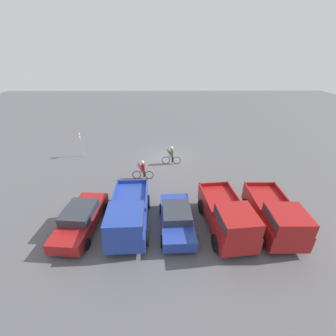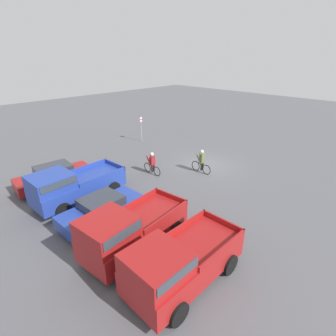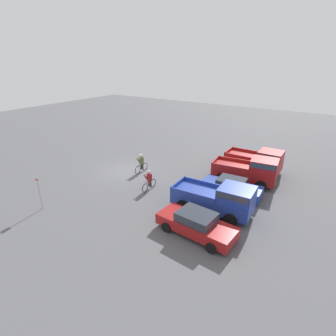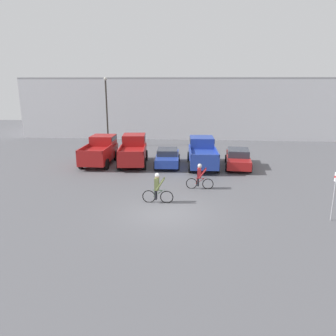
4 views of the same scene
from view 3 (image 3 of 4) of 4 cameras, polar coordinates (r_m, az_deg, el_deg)
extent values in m
plane|color=#56565B|center=(24.48, -9.09, -0.53)|extent=(80.00, 80.00, 0.00)
cube|color=maroon|center=(24.99, 17.98, 1.26)|extent=(2.09, 4.84, 1.00)
cube|color=maroon|center=(24.40, 21.47, 2.51)|extent=(1.90, 1.94, 0.79)
cube|color=#333D47|center=(24.34, 21.53, 2.90)|extent=(1.97, 1.79, 0.35)
cube|color=maroon|center=(25.92, 16.74, 3.65)|extent=(0.10, 2.90, 0.25)
cube|color=maroon|center=(24.13, 15.31, 2.40)|extent=(0.10, 2.90, 0.25)
cube|color=maroon|center=(25.43, 13.05, 3.67)|extent=(2.06, 0.09, 0.25)
cylinder|color=black|center=(25.80, 21.68, 0.32)|extent=(0.22, 0.84, 0.83)
cylinder|color=black|center=(23.92, 20.56, -1.24)|extent=(0.22, 0.84, 0.83)
cylinder|color=black|center=(26.45, 15.42, 1.69)|extent=(0.22, 0.84, 0.83)
cylinder|color=black|center=(24.62, 13.86, 0.27)|extent=(0.22, 0.84, 0.83)
cube|color=maroon|center=(22.45, 16.16, -0.92)|extent=(2.50, 5.20, 0.97)
cube|color=maroon|center=(21.92, 20.25, 0.61)|extent=(2.03, 2.18, 0.90)
cube|color=#333D47|center=(21.85, 20.32, 1.09)|extent=(2.07, 2.03, 0.39)
cube|color=maroon|center=(23.27, 14.41, 1.74)|extent=(0.39, 3.00, 0.25)
cube|color=maroon|center=(21.53, 13.20, 0.13)|extent=(0.39, 3.00, 0.25)
cube|color=maroon|center=(22.74, 10.26, 1.61)|extent=(1.99, 0.28, 0.25)
cylinder|color=black|center=(23.35, 20.27, -1.72)|extent=(0.31, 0.90, 0.88)
cylinder|color=black|center=(21.53, 19.50, -3.69)|extent=(0.31, 0.90, 0.88)
cylinder|color=black|center=(23.81, 12.91, -0.37)|extent=(0.31, 0.90, 0.88)
cylinder|color=black|center=(22.03, 11.55, -2.18)|extent=(0.31, 0.90, 0.88)
cube|color=#233D9E|center=(20.13, 13.56, -4.35)|extent=(1.96, 4.44, 0.64)
cube|color=#2D333D|center=(19.89, 13.70, -2.95)|extent=(1.68, 2.03, 0.45)
cylinder|color=black|center=(20.75, 17.93, -4.87)|extent=(0.21, 0.65, 0.65)
cylinder|color=black|center=(19.20, 16.65, -7.04)|extent=(0.21, 0.65, 0.65)
cylinder|color=black|center=(21.39, 10.68, -3.24)|extent=(0.21, 0.65, 0.65)
cylinder|color=black|center=(19.89, 8.85, -5.20)|extent=(0.21, 0.65, 0.65)
cube|color=#233D9E|center=(17.77, 9.56, -6.87)|extent=(2.28, 5.35, 0.93)
cube|color=#233D9E|center=(16.94, 14.73, -5.50)|extent=(1.99, 2.18, 0.83)
cube|color=#333D47|center=(16.86, 14.79, -4.95)|extent=(2.04, 2.02, 0.36)
cube|color=#233D9E|center=(18.65, 7.81, -3.20)|extent=(0.21, 3.16, 0.25)
cube|color=#233D9E|center=(17.03, 5.13, -5.74)|extent=(0.21, 3.16, 0.25)
cube|color=#233D9E|center=(18.43, 2.17, -3.32)|extent=(2.07, 0.16, 0.25)
cylinder|color=black|center=(18.44, 15.43, -7.77)|extent=(0.26, 0.89, 0.89)
cylinder|color=black|center=(16.72, 13.40, -10.96)|extent=(0.26, 0.89, 0.89)
cylinder|color=black|center=(19.34, 6.11, -5.48)|extent=(0.26, 0.89, 0.89)
cylinder|color=black|center=(17.72, 3.26, -8.23)|extent=(0.26, 0.89, 0.89)
cube|color=maroon|center=(15.64, 6.15, -12.34)|extent=(2.16, 4.83, 0.65)
cube|color=#2D333D|center=(15.32, 6.24, -10.55)|extent=(1.77, 2.24, 0.52)
cylinder|color=black|center=(15.91, 12.59, -13.39)|extent=(0.23, 0.63, 0.62)
cylinder|color=black|center=(14.62, 9.39, -16.82)|extent=(0.23, 0.63, 0.62)
cylinder|color=black|center=(17.09, 3.38, -10.02)|extent=(0.23, 0.63, 0.62)
cylinder|color=black|center=(15.90, -0.36, -12.79)|extent=(0.23, 0.63, 0.62)
torus|color=black|center=(20.32, -5.03, -4.34)|extent=(0.71, 0.07, 0.71)
torus|color=black|center=(21.04, -3.26, -3.30)|extent=(0.71, 0.07, 0.71)
cylinder|color=maroon|center=(20.60, -4.14, -3.38)|extent=(0.54, 0.05, 0.37)
cylinder|color=maroon|center=(20.51, -4.16, -2.89)|extent=(0.57, 0.05, 0.04)
cylinder|color=maroon|center=(20.73, -3.83, -3.20)|extent=(0.04, 0.04, 0.34)
cylinder|color=maroon|center=(20.23, -4.84, -3.21)|extent=(0.03, 0.46, 0.02)
cylinder|color=black|center=(20.64, -3.76, -3.44)|extent=(0.12, 0.12, 0.53)
cylinder|color=black|center=(20.74, -4.16, -3.32)|extent=(0.12, 0.12, 0.53)
cube|color=maroon|center=(20.41, -4.09, -2.01)|extent=(0.25, 0.37, 0.61)
cylinder|color=maroon|center=(20.17, -4.07, -2.32)|extent=(0.51, 0.10, 0.66)
cylinder|color=maroon|center=(20.36, -4.83, -2.09)|extent=(0.51, 0.10, 0.66)
sphere|color=tan|center=(20.22, -4.17, -0.95)|extent=(0.24, 0.24, 0.24)
sphere|color=silver|center=(20.20, -4.18, -0.80)|extent=(0.26, 0.26, 0.26)
torus|color=black|center=(23.52, -6.61, -0.46)|extent=(0.74, 0.07, 0.74)
torus|color=black|center=(24.23, -5.07, 0.32)|extent=(0.74, 0.07, 0.74)
cylinder|color=#2D5133|center=(23.80, -5.85, 0.34)|extent=(0.53, 0.05, 0.39)
cylinder|color=#2D5133|center=(23.73, -5.87, 0.80)|extent=(0.56, 0.05, 0.04)
cylinder|color=#2D5133|center=(23.93, -5.58, 0.47)|extent=(0.04, 0.04, 0.36)
cylinder|color=#2D5133|center=(23.45, -6.46, 0.58)|extent=(0.03, 0.46, 0.02)
cylinder|color=black|center=(23.84, -5.52, 0.27)|extent=(0.12, 0.12, 0.55)
cylinder|color=black|center=(23.95, -5.85, 0.36)|extent=(0.12, 0.12, 0.55)
cube|color=#5B6638|center=(23.63, -5.82, 1.66)|extent=(0.25, 0.37, 0.68)
cylinder|color=#5B6638|center=(23.38, -5.82, 1.43)|extent=(0.51, 0.10, 0.72)
cylinder|color=#5B6638|center=(23.59, -6.45, 1.60)|extent=(0.51, 0.10, 0.72)
sphere|color=tan|center=(23.45, -5.91, 2.67)|extent=(0.23, 0.23, 0.23)
sphere|color=silver|center=(23.43, -5.91, 2.80)|extent=(0.25, 0.25, 0.25)
cylinder|color=#9E9EA3|center=(19.61, -26.19, -4.80)|extent=(0.06, 0.06, 2.51)
cube|color=white|center=(19.24, -26.66, -2.33)|extent=(0.06, 0.30, 0.45)
cube|color=red|center=(19.24, -26.66, -2.33)|extent=(0.06, 0.30, 0.10)
camera|label=1|loc=(17.19, 50.94, 14.44)|focal=24.00mm
camera|label=2|loc=(27.61, 34.99, 15.74)|focal=28.00mm
camera|label=4|loc=(34.73, -32.06, 14.53)|focal=35.00mm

